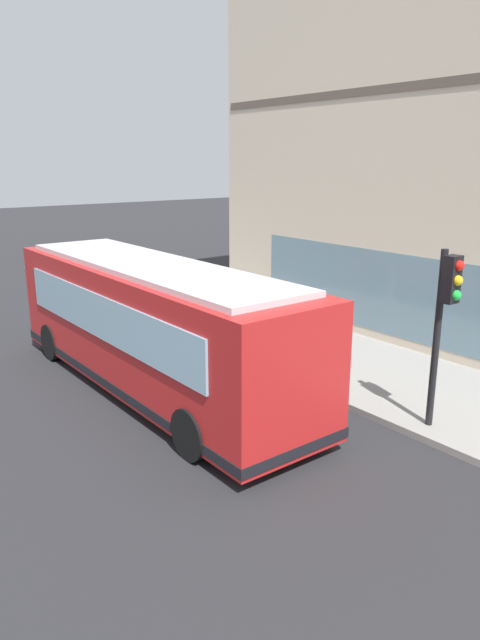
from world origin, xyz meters
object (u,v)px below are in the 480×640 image
object	(u,v)px
pedestrian_near_hydrant	(275,312)
traffic_light_near_corner	(446,306)
pedestrian_near_building_entrance	(178,288)
city_bus_nearside	(152,327)

from	to	relation	value
pedestrian_near_hydrant	traffic_light_near_corner	bearing A→B (deg)	-100.12
traffic_light_near_corner	pedestrian_near_hydrant	distance (m)	6.45
pedestrian_near_building_entrance	pedestrian_near_hydrant	xyz separation A→B (m)	(0.66, -4.23, -0.06)
city_bus_nearside	traffic_light_near_corner	distance (m)	6.52
traffic_light_near_corner	pedestrian_near_hydrant	world-z (taller)	traffic_light_near_corner
traffic_light_near_corner	pedestrian_near_building_entrance	size ratio (longest dim) A/B	2.07
pedestrian_near_building_entrance	traffic_light_near_corner	bearing A→B (deg)	-92.43
pedestrian_near_hydrant	pedestrian_near_building_entrance	bearing A→B (deg)	98.87
pedestrian_near_building_entrance	pedestrian_near_hydrant	world-z (taller)	pedestrian_near_building_entrance
pedestrian_near_building_entrance	pedestrian_near_hydrant	bearing A→B (deg)	-81.13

